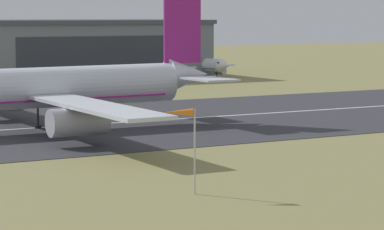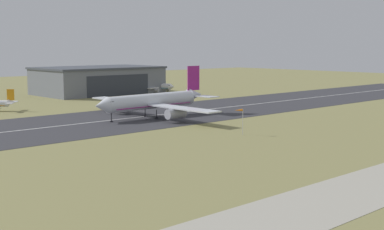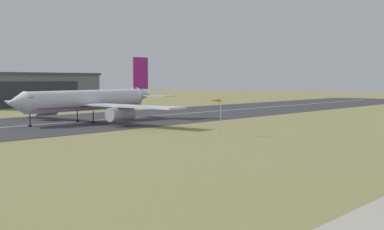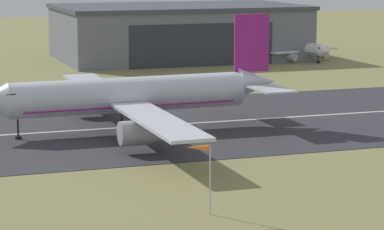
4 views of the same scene
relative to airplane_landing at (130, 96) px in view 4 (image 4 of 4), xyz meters
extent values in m
cube|color=#333338|center=(7.40, 3.43, -5.14)|extent=(389.44, 48.71, 0.06)
cube|color=silver|center=(7.40, 3.43, -5.11)|extent=(350.50, 0.70, 0.01)
cube|color=slate|center=(35.89, 87.31, 0.88)|extent=(57.05, 34.33, 12.11)
cube|color=#424751|center=(35.89, 87.31, 7.39)|extent=(58.05, 35.33, 0.90)
cube|color=#2D333D|center=(35.89, 70.10, -0.33)|extent=(34.23, 0.12, 9.69)
cylinder|color=silver|center=(-0.37, 0.00, 0.20)|extent=(33.41, 5.10, 5.13)
cone|color=silver|center=(19.28, 0.09, 1.09)|extent=(5.98, 4.48, 4.49)
cube|color=black|center=(-16.82, -0.07, 1.19)|extent=(1.12, 4.21, 0.45)
cube|color=#991E7A|center=(-0.37, 0.00, -1.17)|extent=(30.04, 4.84, 0.36)
cube|color=silver|center=(-1.11, 16.18, -0.67)|extent=(5.37, 27.45, 0.43)
cylinder|color=#A8A8B2|center=(-2.15, 13.98, -2.46)|extent=(6.47, 3.10, 3.10)
cube|color=silver|center=(-0.96, -16.19, -0.67)|extent=(5.37, 27.45, 0.43)
cylinder|color=#A8A8B2|center=(-2.02, -14.00, -2.46)|extent=(6.47, 3.10, 3.10)
cube|color=#991E7A|center=(18.39, 0.08, 6.88)|extent=(5.39, 0.30, 8.42)
cube|color=silver|center=(18.76, 6.35, 0.94)|extent=(4.75, 7.60, 0.24)
cube|color=silver|center=(18.82, -6.18, 0.94)|extent=(4.75, 7.60, 0.24)
cylinder|color=black|center=(-15.85, -0.07, -3.73)|extent=(0.24, 0.24, 2.89)
cylinder|color=black|center=(-15.85, -0.07, -4.95)|extent=(0.84, 0.84, 0.44)
cylinder|color=black|center=(-0.55, 2.97, -3.73)|extent=(0.24, 0.24, 2.89)
cylinder|color=black|center=(-0.55, 2.97, -4.95)|extent=(0.84, 0.84, 0.44)
cylinder|color=black|center=(-0.52, -2.97, -3.73)|extent=(0.24, 0.24, 2.89)
cylinder|color=black|center=(-0.52, -2.97, -4.95)|extent=(0.84, 0.84, 0.44)
cylinder|color=white|center=(62.22, 72.19, -2.10)|extent=(6.18, 12.60, 2.88)
cone|color=white|center=(64.29, 65.05, -2.10)|extent=(3.48, 3.29, 2.88)
cone|color=white|center=(60.03, 79.75, -1.58)|extent=(3.45, 4.04, 2.59)
cube|color=black|center=(63.90, 66.42, -1.53)|extent=(2.65, 1.74, 0.44)
cube|color=#146B9E|center=(62.22, 72.19, -2.89)|extent=(5.70, 11.38, 0.20)
cube|color=white|center=(56.84, 70.38, -2.60)|extent=(8.75, 4.47, 0.40)
cylinder|color=#A8A8B2|center=(57.62, 70.14, -3.75)|extent=(2.75, 4.09, 1.78)
cube|color=white|center=(67.74, 73.53, -2.60)|extent=(8.75, 4.47, 0.40)
cylinder|color=#A8A8B2|center=(67.21, 72.92, -3.75)|extent=(2.75, 4.09, 1.78)
cube|color=#146B9E|center=(60.18, 79.25, 1.78)|extent=(1.14, 3.08, 4.89)
cube|color=white|center=(56.57, 78.62, -1.67)|extent=(4.99, 3.85, 0.24)
cube|color=white|center=(63.56, 80.65, -1.67)|extent=(4.99, 3.85, 0.24)
cylinder|color=black|center=(63.60, 67.44, -4.36)|extent=(0.24, 0.24, 1.64)
cylinder|color=black|center=(63.60, 67.44, -4.95)|extent=(0.84, 0.84, 0.44)
cylinder|color=black|center=(60.50, 71.95, -4.36)|extent=(0.24, 0.24, 1.64)
cylinder|color=black|center=(60.50, 71.95, -4.95)|extent=(0.84, 0.84, 0.44)
cylinder|color=black|center=(63.81, 72.91, -4.36)|extent=(0.24, 0.24, 1.64)
cylinder|color=black|center=(63.81, 72.91, -4.95)|extent=(0.84, 0.84, 0.44)
cylinder|color=#B7B7BC|center=(-3.80, -42.81, -1.77)|extent=(0.14, 0.14, 6.81)
cone|color=orange|center=(-4.94, -42.28, 1.38)|extent=(2.27, 1.48, 0.60)
camera|label=1|loc=(-38.45, -104.62, 9.01)|focal=85.00mm
camera|label=2|loc=(-106.94, -135.21, 17.95)|focal=50.00mm
camera|label=3|loc=(-82.99, -101.19, 5.21)|focal=50.00mm
camera|label=4|loc=(-33.01, -122.04, 19.28)|focal=85.00mm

